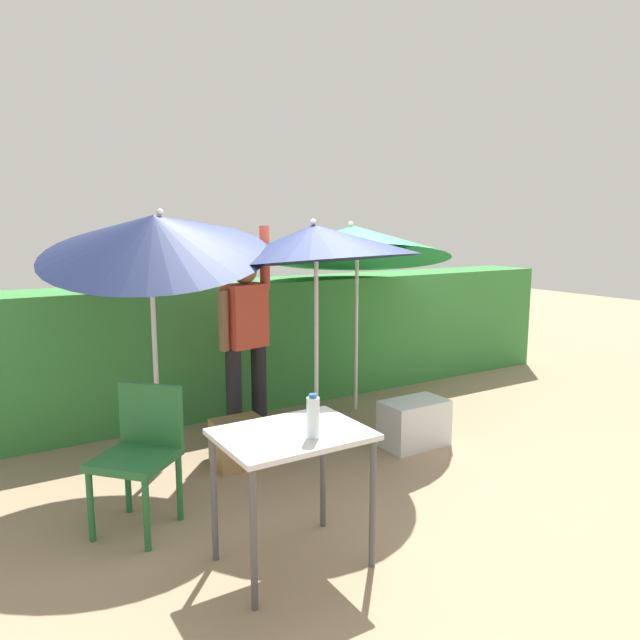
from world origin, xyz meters
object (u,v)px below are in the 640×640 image
(person_vendor, at_px, (246,334))
(folding_table, at_px, (292,448))
(chair_plastic, at_px, (141,448))
(bottle_water, at_px, (313,417))
(umbrella_orange, at_px, (315,243))
(umbrella_yellow, at_px, (155,235))
(cooler_box, at_px, (414,423))
(crate_cardboard, at_px, (239,443))
(umbrella_rainbow, at_px, (354,243))

(person_vendor, xyz_separation_m, folding_table, (-0.63, -1.99, -0.26))
(chair_plastic, relative_size, bottle_water, 3.71)
(person_vendor, bearing_deg, umbrella_orange, -55.65)
(umbrella_yellow, bearing_deg, folding_table, -81.36)
(umbrella_orange, bearing_deg, cooler_box, -29.33)
(umbrella_yellow, xyz_separation_m, bottle_water, (0.29, -1.74, -0.93))
(chair_plastic, distance_m, cooler_box, 2.38)
(chair_plastic, height_order, crate_cardboard, chair_plastic)
(person_vendor, bearing_deg, umbrella_rainbow, 6.41)
(crate_cardboard, distance_m, folding_table, 1.53)
(person_vendor, distance_m, bottle_water, 2.21)
(umbrella_rainbow, distance_m, cooler_box, 1.88)
(folding_table, relative_size, bottle_water, 3.33)
(umbrella_rainbow, relative_size, person_vendor, 1.13)
(bottle_water, bearing_deg, umbrella_orange, 58.70)
(umbrella_rainbow, height_order, chair_plastic, umbrella_rainbow)
(chair_plastic, xyz_separation_m, bottle_water, (0.65, -1.01, 0.38))
(chair_plastic, bearing_deg, cooler_box, 3.68)
(folding_table, bearing_deg, bottle_water, -70.17)
(umbrella_orange, bearing_deg, bottle_water, -121.30)
(umbrella_orange, relative_size, folding_table, 2.50)
(umbrella_rainbow, distance_m, folding_table, 3.03)
(cooler_box, height_order, bottle_water, bottle_water)
(umbrella_yellow, relative_size, bottle_water, 9.44)
(folding_table, bearing_deg, umbrella_yellow, 98.64)
(crate_cardboard, bearing_deg, bottle_water, -98.82)
(umbrella_orange, bearing_deg, chair_plastic, -160.51)
(umbrella_orange, height_order, chair_plastic, umbrella_orange)
(umbrella_orange, xyz_separation_m, umbrella_yellow, (-1.25, 0.16, 0.08))
(umbrella_rainbow, xyz_separation_m, umbrella_orange, (-0.87, -0.70, 0.03))
(umbrella_orange, height_order, cooler_box, umbrella_orange)
(umbrella_orange, relative_size, cooler_box, 3.54)
(umbrella_orange, height_order, person_vendor, umbrella_orange)
(umbrella_yellow, relative_size, crate_cardboard, 5.78)
(umbrella_rainbow, distance_m, umbrella_yellow, 2.19)
(umbrella_orange, xyz_separation_m, crate_cardboard, (-0.72, -0.02, -1.55))
(person_vendor, distance_m, chair_plastic, 1.72)
(folding_table, bearing_deg, crate_cardboard, 78.35)
(person_vendor, distance_m, folding_table, 2.11)
(person_vendor, relative_size, bottle_water, 7.83)
(umbrella_yellow, bearing_deg, umbrella_rainbow, 14.17)
(person_vendor, height_order, crate_cardboard, person_vendor)
(umbrella_orange, relative_size, umbrella_yellow, 0.88)
(umbrella_rainbow, xyz_separation_m, crate_cardboard, (-1.59, -0.72, -1.53))
(umbrella_orange, relative_size, bottle_water, 8.32)
(cooler_box, relative_size, folding_table, 0.70)
(crate_cardboard, xyz_separation_m, bottle_water, (-0.24, -1.55, 0.70))
(crate_cardboard, bearing_deg, cooler_box, -15.07)
(umbrella_yellow, xyz_separation_m, person_vendor, (0.87, 0.40, -0.88))
(crate_cardboard, height_order, folding_table, folding_table)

